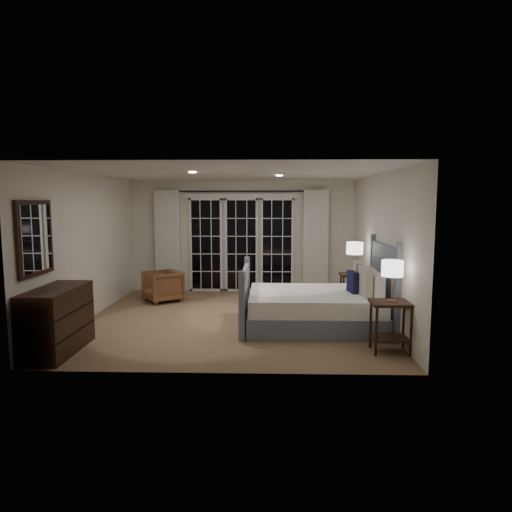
{
  "coord_description": "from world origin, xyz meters",
  "views": [
    {
      "loc": [
        0.62,
        -7.71,
        2.04
      ],
      "look_at": [
        0.39,
        0.45,
        1.05
      ],
      "focal_mm": 32.0,
      "sensor_mm": 36.0,
      "label": 1
    }
  ],
  "objects_px": {
    "bed": "(318,306)",
    "nightstand_right": "(354,285)",
    "dresser": "(57,320)",
    "lamp_right": "(355,249)",
    "lamp_left": "(392,269)",
    "nightstand_left": "(391,319)",
    "armchair": "(163,286)"
  },
  "relations": [
    {
      "from": "armchair",
      "to": "dresser",
      "type": "xyz_separation_m",
      "value": [
        -0.69,
        -3.16,
        0.13
      ]
    },
    {
      "from": "nightstand_right",
      "to": "dresser",
      "type": "height_order",
      "value": "dresser"
    },
    {
      "from": "armchair",
      "to": "dresser",
      "type": "bearing_deg",
      "value": -47.3
    },
    {
      "from": "nightstand_right",
      "to": "dresser",
      "type": "xyz_separation_m",
      "value": [
        -4.46,
        -2.65,
        -0.0
      ]
    },
    {
      "from": "lamp_left",
      "to": "dresser",
      "type": "xyz_separation_m",
      "value": [
        -4.49,
        -0.13,
        -0.7
      ]
    },
    {
      "from": "nightstand_left",
      "to": "dresser",
      "type": "height_order",
      "value": "dresser"
    },
    {
      "from": "bed",
      "to": "armchair",
      "type": "bearing_deg",
      "value": 148.93
    },
    {
      "from": "dresser",
      "to": "lamp_left",
      "type": "bearing_deg",
      "value": 1.66
    },
    {
      "from": "nightstand_right",
      "to": "dresser",
      "type": "relative_size",
      "value": 0.54
    },
    {
      "from": "lamp_right",
      "to": "armchair",
      "type": "relative_size",
      "value": 0.86
    },
    {
      "from": "lamp_right",
      "to": "armchair",
      "type": "height_order",
      "value": "lamp_right"
    },
    {
      "from": "bed",
      "to": "nightstand_right",
      "type": "distance_m",
      "value": 1.51
    },
    {
      "from": "bed",
      "to": "dresser",
      "type": "relative_size",
      "value": 1.85
    },
    {
      "from": "bed",
      "to": "nightstand_right",
      "type": "xyz_separation_m",
      "value": [
        0.82,
        1.27,
        0.11
      ]
    },
    {
      "from": "bed",
      "to": "dresser",
      "type": "bearing_deg",
      "value": -159.3
    },
    {
      "from": "nightstand_left",
      "to": "lamp_right",
      "type": "distance_m",
      "value": 2.61
    },
    {
      "from": "lamp_left",
      "to": "armchair",
      "type": "distance_m",
      "value": 4.93
    },
    {
      "from": "lamp_right",
      "to": "dresser",
      "type": "xyz_separation_m",
      "value": [
        -4.46,
        -2.65,
        -0.71
      ]
    },
    {
      "from": "armchair",
      "to": "dresser",
      "type": "relative_size",
      "value": 0.55
    },
    {
      "from": "nightstand_right",
      "to": "lamp_right",
      "type": "xyz_separation_m",
      "value": [
        0.0,
        -0.0,
        0.7
      ]
    },
    {
      "from": "bed",
      "to": "lamp_left",
      "type": "distance_m",
      "value": 1.71
    },
    {
      "from": "bed",
      "to": "nightstand_left",
      "type": "distance_m",
      "value": 1.51
    },
    {
      "from": "nightstand_left",
      "to": "lamp_right",
      "type": "xyz_separation_m",
      "value": [
        -0.03,
        2.52,
        0.69
      ]
    },
    {
      "from": "lamp_right",
      "to": "dresser",
      "type": "relative_size",
      "value": 0.48
    },
    {
      "from": "bed",
      "to": "armchair",
      "type": "xyz_separation_m",
      "value": [
        -2.95,
        1.78,
        -0.02
      ]
    },
    {
      "from": "nightstand_left",
      "to": "dresser",
      "type": "xyz_separation_m",
      "value": [
        -4.49,
        -0.13,
        -0.02
      ]
    },
    {
      "from": "dresser",
      "to": "lamp_right",
      "type": "bearing_deg",
      "value": 30.69
    },
    {
      "from": "bed",
      "to": "dresser",
      "type": "xyz_separation_m",
      "value": [
        -3.64,
        -1.38,
        0.1
      ]
    },
    {
      "from": "nightstand_left",
      "to": "armchair",
      "type": "distance_m",
      "value": 4.86
    },
    {
      "from": "nightstand_right",
      "to": "lamp_left",
      "type": "relative_size",
      "value": 1.21
    },
    {
      "from": "lamp_left",
      "to": "dresser",
      "type": "relative_size",
      "value": 0.45
    },
    {
      "from": "nightstand_left",
      "to": "armchair",
      "type": "xyz_separation_m",
      "value": [
        -3.8,
        3.03,
        -0.15
      ]
    }
  ]
}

